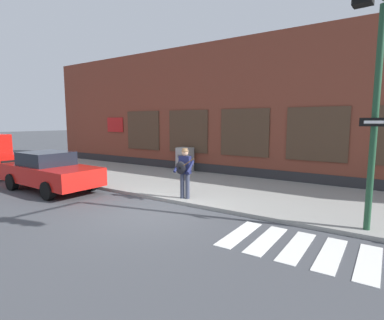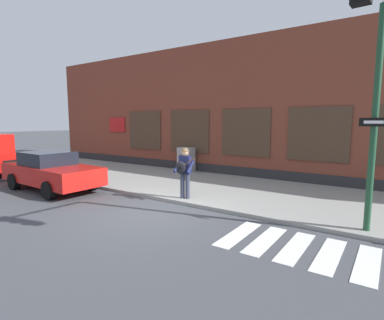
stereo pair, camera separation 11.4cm
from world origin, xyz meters
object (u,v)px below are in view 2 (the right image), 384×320
object	(u,v)px
busker	(184,170)
utility_box	(186,159)
traffic_light	(371,68)
red_car	(51,171)

from	to	relation	value
busker	utility_box	distance (m)	5.61
busker	traffic_light	distance (m)	6.04
traffic_light	utility_box	bearing A→B (deg)	147.10
traffic_light	red_car	bearing A→B (deg)	-176.65
utility_box	red_car	bearing A→B (deg)	-110.20
traffic_light	utility_box	size ratio (longest dim) A/B	4.27
red_car	utility_box	distance (m)	6.54
red_car	utility_box	xyz separation A→B (m)	(2.26, 6.14, -0.02)
red_car	busker	distance (m)	5.68
busker	traffic_light	size ratio (longest dim) A/B	0.32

